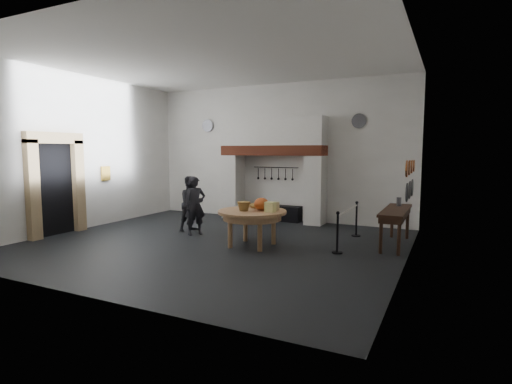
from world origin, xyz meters
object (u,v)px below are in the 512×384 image
at_px(visitor_near, 195,206).
at_px(work_table, 252,212).
at_px(visitor_far, 192,204).
at_px(iron_range, 273,213).
at_px(barrier_post_far, 356,220).
at_px(barrier_post_near, 337,234).
at_px(side_table, 396,210).

bearing_deg(visitor_near, work_table, -66.05).
height_order(visitor_near, visitor_far, visitor_near).
height_order(work_table, visitor_far, visitor_far).
bearing_deg(iron_range, visitor_near, -108.30).
distance_m(work_table, visitor_far, 2.56).
distance_m(work_table, barrier_post_far, 3.05).
bearing_deg(barrier_post_near, side_table, 51.08).
xyz_separation_m(side_table, barrier_post_near, (-1.08, -1.34, -0.42)).
relative_size(visitor_far, side_table, 0.72).
height_order(iron_range, side_table, side_table).
distance_m(barrier_post_near, barrier_post_far, 2.00).
xyz_separation_m(iron_range, barrier_post_near, (3.02, -3.30, 0.20)).
distance_m(visitor_far, barrier_post_near, 4.49).
relative_size(barrier_post_near, barrier_post_far, 1.00).
bearing_deg(visitor_far, visitor_near, -116.37).
bearing_deg(work_table, iron_range, 105.60).
relative_size(visitor_far, barrier_post_near, 1.76).
distance_m(iron_range, visitor_near, 3.26).
distance_m(iron_range, visitor_far, 3.05).
bearing_deg(side_table, barrier_post_far, 148.39).
distance_m(visitor_far, barrier_post_far, 4.64).
bearing_deg(iron_range, barrier_post_near, -47.56).
bearing_deg(barrier_post_far, visitor_near, -156.57).
bearing_deg(visitor_near, visitor_far, 82.66).
height_order(visitor_near, side_table, visitor_near).
bearing_deg(barrier_post_near, barrier_post_far, 90.00).
bearing_deg(barrier_post_near, visitor_near, 176.40).
relative_size(work_table, visitor_near, 1.03).
distance_m(iron_range, barrier_post_near, 4.48).
height_order(iron_range, barrier_post_far, barrier_post_far).
distance_m(visitor_near, barrier_post_far, 4.41).
relative_size(visitor_near, visitor_far, 1.02).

